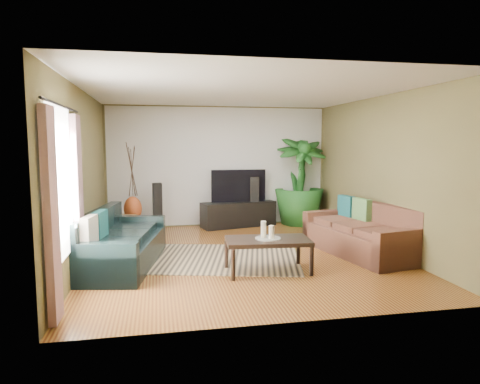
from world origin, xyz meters
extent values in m
plane|color=#935E26|center=(0.00, 0.00, 0.00)|extent=(5.50, 5.50, 0.00)
plane|color=white|center=(0.00, 0.00, 2.70)|extent=(5.50, 5.50, 0.00)
plane|color=brown|center=(0.00, 2.75, 1.35)|extent=(5.00, 0.00, 5.00)
plane|color=brown|center=(0.00, -2.75, 1.35)|extent=(5.00, 0.00, 5.00)
plane|color=brown|center=(-2.50, 0.00, 1.35)|extent=(0.00, 5.50, 5.50)
plane|color=brown|center=(2.50, 0.00, 1.35)|extent=(0.00, 5.50, 5.50)
plane|color=white|center=(0.00, 2.74, 1.35)|extent=(4.90, 0.00, 4.90)
plane|color=white|center=(-2.48, -1.60, 1.40)|extent=(0.00, 1.80, 1.80)
cube|color=gray|center=(-2.43, -2.35, 1.15)|extent=(0.08, 0.35, 2.20)
cube|color=gray|center=(-2.43, -0.85, 1.15)|extent=(0.08, 0.35, 2.20)
cylinder|color=black|center=(-2.43, -1.60, 2.30)|extent=(0.03, 1.90, 0.03)
cube|color=black|center=(-1.92, -0.24, 0.42)|extent=(1.34, 2.35, 0.85)
cube|color=#563124|center=(1.99, -0.26, 0.42)|extent=(1.37, 2.30, 0.85)
cube|color=tan|center=(-0.43, -0.13, 0.01)|extent=(2.97, 2.41, 0.01)
cube|color=black|center=(0.18, -0.98, 0.25)|extent=(1.26, 0.75, 0.49)
cylinder|color=gray|center=(0.18, -0.98, 0.50)|extent=(0.37, 0.37, 0.02)
cylinder|color=#F2E9CC|center=(0.12, -0.95, 0.63)|extent=(0.08, 0.08, 0.24)
cylinder|color=white|center=(0.22, -1.02, 0.60)|extent=(0.08, 0.08, 0.19)
cylinder|color=#F2EBCD|center=(0.25, -0.92, 0.59)|extent=(0.08, 0.08, 0.15)
cube|color=black|center=(0.41, 2.50, 0.28)|extent=(1.75, 0.90, 0.56)
cube|color=black|center=(0.41, 2.50, 0.92)|extent=(1.23, 0.07, 0.73)
cube|color=black|center=(-1.38, 2.21, 0.52)|extent=(0.21, 0.23, 1.04)
cube|color=black|center=(0.79, 2.50, 0.56)|extent=(0.25, 0.27, 1.12)
imported|color=#1B531C|center=(1.85, 2.50, 1.02)|extent=(1.15, 1.15, 2.04)
cylinder|color=black|center=(1.85, 2.50, 0.15)|extent=(0.38, 0.38, 0.29)
cube|color=gray|center=(-1.87, 1.85, 0.19)|extent=(0.45, 0.45, 0.39)
ellipsoid|color=#923D1A|center=(-1.87, 1.85, 0.57)|extent=(0.36, 0.36, 0.50)
cube|color=#955D30|center=(-2.08, 1.16, 0.27)|extent=(0.61, 0.61, 0.53)
camera|label=1|loc=(-1.37, -6.88, 1.88)|focal=32.00mm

